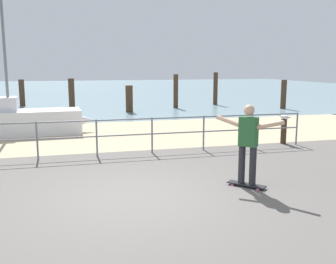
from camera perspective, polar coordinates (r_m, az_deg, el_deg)
The scene contains 15 objects.
ground_plane at distance 6.50m, azimuth -3.50°, elevation -12.77°, with size 24.00×10.00×0.04m, color #605B56.
beach_strip at distance 14.16m, azimuth -9.76°, elevation -0.43°, with size 24.00×6.00×0.04m, color tan.
sea_surface at distance 41.98m, azimuth -13.07°, elevation 6.22°, with size 72.00×50.00×0.04m, color #75939E.
railing_fence at distance 10.64m, azimuth -14.85°, elevation -0.20°, with size 14.13×0.05×1.05m.
sailboat at distance 14.82m, azimuth -20.86°, elevation 1.56°, with size 5.00×1.64×5.09m.
skateboard at distance 8.14m, azimuth 11.67°, elevation -7.72°, with size 0.68×0.73×0.08m.
skateboarder at distance 7.91m, azimuth 11.91°, elevation -1.14°, with size 1.03×1.14×1.65m.
bollard_short at distance 12.81m, azimuth 16.93°, elevation 0.04°, with size 0.18×0.18×0.81m, color #422D1E.
seagull at distance 12.75m, azimuth 16.97°, elevation 2.18°, with size 0.25×0.47×0.18m.
groyne_post_1 at distance 25.65m, azimuth -21.04°, elevation 5.50°, with size 0.34×0.34×1.66m, color #422D1E.
groyne_post_2 at distance 22.38m, azimuth -14.24°, elevation 5.48°, with size 0.34×0.34×1.80m, color #422D1E.
groyne_post_3 at distance 20.72m, azimuth -5.83°, elevation 4.94°, with size 0.39×0.39×1.46m, color #422D1E.
groyne_post_4 at distance 22.67m, azimuth 1.18°, elevation 6.10°, with size 0.28×0.28×2.01m, color #422D1E.
groyne_post_5 at distance 24.80m, azimuth 7.12°, elevation 6.45°, with size 0.28×0.28×2.09m, color #422D1E.
groyne_post_6 at distance 23.32m, azimuth 16.92°, elevation 5.40°, with size 0.32×0.32×1.70m, color #422D1E.
Camera 1 is at (-1.13, -6.89, 2.50)m, focal length 40.70 mm.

